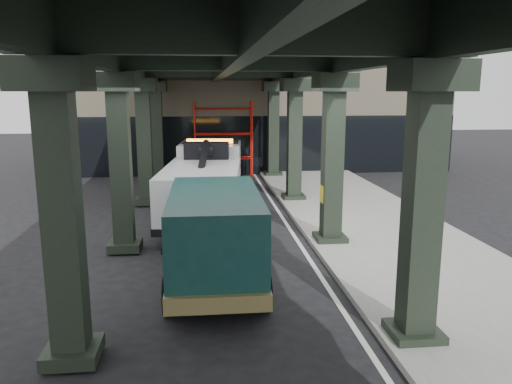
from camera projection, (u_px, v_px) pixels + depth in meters
ground at (250, 271)px, 12.72m from camera, size 90.00×90.00×0.00m
sidewalk at (391, 240)px, 15.13m from camera, size 5.00×40.00×0.15m
lane_stripe at (300, 245)px, 14.85m from camera, size 0.12×38.00×0.01m
viaduct at (228, 55)px, 13.54m from camera, size 7.40×32.00×6.40m
building at (251, 100)px, 31.63m from camera, size 22.00×10.00×8.00m
scaffolding at (223, 137)px, 26.57m from camera, size 3.08×0.88×4.00m
tow_truck at (206, 179)px, 18.13m from camera, size 3.18×8.72×2.80m
towed_van at (215, 233)px, 11.83m from camera, size 2.28×5.57×2.25m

